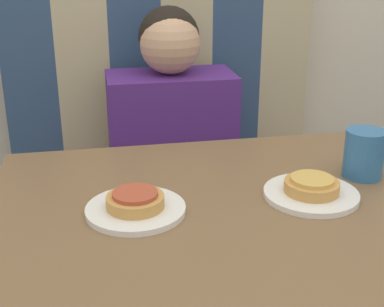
{
  "coord_description": "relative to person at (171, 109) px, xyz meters",
  "views": [
    {
      "loc": [
        -0.25,
        -0.92,
        1.2
      ],
      "look_at": [
        0.0,
        0.36,
        0.69
      ],
      "focal_mm": 50.0,
      "sensor_mm": 36.0,
      "label": 1
    }
  ],
  "objects": [
    {
      "name": "pizza_left",
      "position": [
        -0.18,
        -0.72,
        0.04
      ],
      "size": [
        0.11,
        0.11,
        0.03
      ],
      "color": "#C68E47",
      "rests_on": "plate_left"
    },
    {
      "name": "person",
      "position": [
        0.0,
        0.0,
        0.0
      ],
      "size": [
        0.4,
        0.23,
        0.61
      ],
      "color": "#4C237A",
      "rests_on": "booth_seat"
    },
    {
      "name": "dining_table",
      "position": [
        0.0,
        -0.72,
        -0.08
      ],
      "size": [
        0.93,
        0.73,
        0.72
      ],
      "color": "brown",
      "rests_on": "ground_plane"
    },
    {
      "name": "drinking_cup",
      "position": [
        0.33,
        -0.64,
        0.07
      ],
      "size": [
        0.09,
        0.09,
        0.11
      ],
      "color": "#2D669E",
      "rests_on": "dining_table"
    },
    {
      "name": "booth_seat",
      "position": [
        0.0,
        -0.0,
        -0.5
      ],
      "size": [
        1.08,
        0.55,
        0.42
      ],
      "color": "#382319",
      "rests_on": "ground_plane"
    },
    {
      "name": "plate_left",
      "position": [
        -0.18,
        -0.72,
        0.02
      ],
      "size": [
        0.19,
        0.19,
        0.01
      ],
      "color": "white",
      "rests_on": "dining_table"
    },
    {
      "name": "plate_right",
      "position": [
        0.18,
        -0.72,
        0.02
      ],
      "size": [
        0.19,
        0.19,
        0.01
      ],
      "color": "white",
      "rests_on": "dining_table"
    },
    {
      "name": "pizza_right",
      "position": [
        0.18,
        -0.72,
        0.04
      ],
      "size": [
        0.11,
        0.11,
        0.03
      ],
      "color": "#C68E47",
      "rests_on": "plate_right"
    },
    {
      "name": "booth_backrest",
      "position": [
        0.0,
        0.23,
        0.09
      ],
      "size": [
        1.08,
        0.08,
        0.74
      ],
      "color": "navy",
      "rests_on": "booth_seat"
    }
  ]
}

